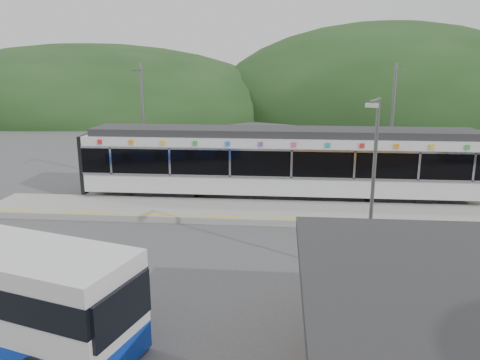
{
  "coord_description": "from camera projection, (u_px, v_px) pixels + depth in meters",
  "views": [
    {
      "loc": [
        0.97,
        -17.74,
        6.9
      ],
      "look_at": [
        -0.71,
        1.0,
        2.25
      ],
      "focal_mm": 35.0,
      "sensor_mm": 36.0,
      "label": 1
    }
  ],
  "objects": [
    {
      "name": "lamp_post",
      "position": [
        375.0,
        174.0,
        14.68
      ],
      "size": [
        0.5,
        1.1,
        5.93
      ],
      "rotation": [
        0.0,
        0.0,
        -0.41
      ],
      "color": "slate",
      "rests_on": "ground"
    },
    {
      "name": "catenary_mast_west",
      "position": [
        143.0,
        123.0,
        26.9
      ],
      "size": [
        0.18,
        1.8,
        7.0
      ],
      "color": "slate",
      "rests_on": "ground"
    },
    {
      "name": "platform",
      "position": [
        259.0,
        212.0,
        22.05
      ],
      "size": [
        26.0,
        3.2,
        0.3
      ],
      "primitive_type": "cube",
      "color": "#9E9E99",
      "rests_on": "ground"
    },
    {
      "name": "yellow_line",
      "position": [
        258.0,
        217.0,
        20.75
      ],
      "size": [
        26.0,
        0.1,
        0.01
      ],
      "primitive_type": "cube",
      "color": "yellow",
      "rests_on": "platform"
    },
    {
      "name": "catenary_mast_east",
      "position": [
        392.0,
        125.0,
        25.69
      ],
      "size": [
        0.18,
        1.8,
        7.0
      ],
      "color": "slate",
      "rests_on": "ground"
    },
    {
      "name": "train",
      "position": [
        282.0,
        161.0,
        24.11
      ],
      "size": [
        20.44,
        3.01,
        3.74
      ],
      "color": "black",
      "rests_on": "ground"
    },
    {
      "name": "hills",
      "position": [
        384.0,
        206.0,
        23.47
      ],
      "size": [
        146.0,
        149.0,
        26.0
      ],
      "color": "#1E3D19",
      "rests_on": "ground"
    },
    {
      "name": "ground",
      "position": [
        255.0,
        240.0,
        18.89
      ],
      "size": [
        120.0,
        120.0,
        0.0
      ],
      "primitive_type": "plane",
      "color": "#4C4C4F",
      "rests_on": "ground"
    }
  ]
}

